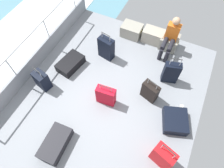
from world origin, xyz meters
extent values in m
cube|color=gray|center=(0.00, 0.00, -0.03)|extent=(4.40, 5.20, 0.06)
cube|color=gray|center=(-2.17, 0.00, 0.23)|extent=(0.06, 5.20, 0.45)
cylinder|color=silver|center=(-2.17, -0.69, 0.50)|extent=(0.04, 0.04, 1.00)
cylinder|color=silver|center=(-2.17, 0.69, 0.50)|extent=(0.04, 0.04, 1.00)
cylinder|color=silver|center=(-2.17, 2.08, 0.50)|extent=(0.04, 0.04, 1.00)
cylinder|color=silver|center=(-2.17, 0.00, 1.00)|extent=(0.04, 4.16, 0.04)
cube|color=white|center=(-3.60, 0.00, -0.34)|extent=(2.40, 7.28, 0.01)
cube|color=gray|center=(-0.30, 2.15, 0.18)|extent=(0.59, 0.44, 0.37)
torus|color=tan|center=(-0.60, 2.15, 0.26)|extent=(0.02, 0.12, 0.12)
torus|color=tan|center=(0.00, 2.15, 0.26)|extent=(0.02, 0.12, 0.12)
cube|color=#9E9989|center=(0.36, 2.20, 0.20)|extent=(0.60, 0.38, 0.40)
torus|color=tan|center=(0.05, 2.20, 0.28)|extent=(0.02, 0.12, 0.12)
torus|color=tan|center=(0.67, 2.20, 0.28)|extent=(0.02, 0.12, 0.12)
cube|color=gray|center=(0.85, 2.17, 0.19)|extent=(0.48, 0.47, 0.39)
torus|color=tan|center=(0.60, 2.17, 0.27)|extent=(0.02, 0.12, 0.12)
torus|color=tan|center=(1.11, 2.17, 0.27)|extent=(0.02, 0.12, 0.12)
cube|color=orange|center=(0.85, 2.12, 0.63)|extent=(0.34, 0.20, 0.48)
sphere|color=tan|center=(0.85, 2.12, 0.99)|extent=(0.20, 0.20, 0.20)
cylinder|color=black|center=(0.94, 1.82, 0.43)|extent=(0.12, 0.40, 0.12)
cylinder|color=black|center=(0.94, 1.62, 0.19)|extent=(0.11, 0.11, 0.39)
cylinder|color=black|center=(0.76, 1.82, 0.43)|extent=(0.12, 0.40, 0.12)
cylinder|color=black|center=(0.76, 1.62, 0.19)|extent=(0.11, 0.11, 0.39)
cube|color=black|center=(-1.62, -0.49, 0.26)|extent=(0.41, 0.33, 0.53)
cylinder|color=#A5A8AD|center=(-1.73, -0.47, 0.61)|extent=(0.02, 0.02, 0.16)
cylinder|color=#A5A8AD|center=(-1.52, -0.52, 0.61)|extent=(0.02, 0.02, 0.16)
cylinder|color=#2D2D2D|center=(-1.62, -0.49, 0.69)|extent=(0.23, 0.08, 0.02)
cube|color=white|center=(-1.59, -0.37, 0.40)|extent=(0.05, 0.02, 0.08)
cube|color=black|center=(-0.49, -1.64, 0.13)|extent=(0.48, 0.82, 0.25)
cube|color=silver|center=(-0.51, -1.23, 0.17)|extent=(0.05, 0.01, 0.08)
cube|color=black|center=(-0.61, 1.08, 0.33)|extent=(0.45, 0.30, 0.67)
cylinder|color=#A5A8AD|center=(-0.74, 1.10, 0.76)|extent=(0.02, 0.02, 0.18)
cylinder|color=#A5A8AD|center=(-0.49, 1.05, 0.76)|extent=(0.02, 0.02, 0.18)
cylinder|color=#2D2D2D|center=(-0.61, 1.08, 0.85)|extent=(0.27, 0.07, 0.02)
cube|color=silver|center=(-0.59, 1.19, 0.46)|extent=(0.05, 0.02, 0.08)
cube|color=black|center=(1.20, 1.05, 0.32)|extent=(0.43, 0.29, 0.65)
cylinder|color=#A5A8AD|center=(1.09, 1.02, 0.76)|extent=(0.02, 0.02, 0.21)
cylinder|color=#A5A8AD|center=(1.31, 1.08, 0.76)|extent=(0.02, 0.02, 0.21)
cylinder|color=#2D2D2D|center=(1.20, 1.05, 0.86)|extent=(0.25, 0.09, 0.02)
cube|color=silver|center=(1.17, 1.14, 0.43)|extent=(0.05, 0.02, 0.08)
cube|color=#B70C1E|center=(0.01, -0.21, 0.28)|extent=(0.47, 0.23, 0.56)
cylinder|color=#A5A8AD|center=(-0.13, -0.22, 0.62)|extent=(0.02, 0.02, 0.12)
cylinder|color=#A5A8AD|center=(0.14, -0.20, 0.62)|extent=(0.02, 0.02, 0.12)
cylinder|color=#2D2D2D|center=(0.01, -0.21, 0.68)|extent=(0.29, 0.05, 0.02)
cube|color=silver|center=(0.00, -0.11, 0.41)|extent=(0.05, 0.01, 0.08)
cube|color=black|center=(-1.34, 0.34, 0.12)|extent=(0.57, 0.81, 0.24)
cube|color=white|center=(-1.27, 0.70, 0.15)|extent=(0.05, 0.02, 0.08)
cube|color=black|center=(0.91, 0.35, 0.27)|extent=(0.44, 0.31, 0.53)
cylinder|color=#A5A8AD|center=(0.79, 0.39, 0.60)|extent=(0.02, 0.02, 0.14)
cylinder|color=#A5A8AD|center=(1.02, 0.31, 0.60)|extent=(0.02, 0.02, 0.14)
cylinder|color=#2D2D2D|center=(0.91, 0.35, 0.67)|extent=(0.25, 0.10, 0.02)
cube|color=silver|center=(0.94, 0.45, 0.40)|extent=(0.05, 0.02, 0.08)
cube|color=red|center=(1.63, -0.97, 0.32)|extent=(0.48, 0.36, 0.65)
cylinder|color=#A5A8AD|center=(1.51, -0.93, 0.75)|extent=(0.02, 0.02, 0.21)
cylinder|color=#A5A8AD|center=(1.75, -1.01, 0.75)|extent=(0.02, 0.02, 0.21)
cylinder|color=#2D2D2D|center=(1.63, -0.97, 0.86)|extent=(0.27, 0.10, 0.02)
cube|color=green|center=(1.67, -0.85, 0.47)|extent=(0.05, 0.02, 0.08)
cube|color=black|center=(1.68, -0.04, 0.12)|extent=(0.70, 0.74, 0.23)
cube|color=silver|center=(1.57, 0.25, 0.15)|extent=(0.05, 0.02, 0.08)
cylinder|color=white|center=(1.72, 0.41, 0.05)|extent=(0.08, 0.08, 0.10)
camera|label=1|loc=(1.07, -2.12, 4.38)|focal=31.61mm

